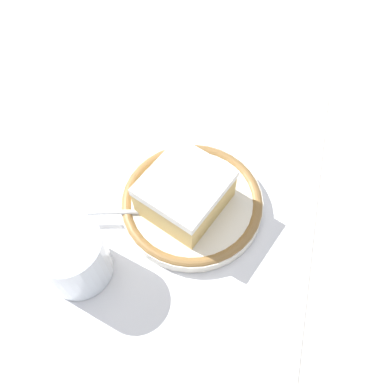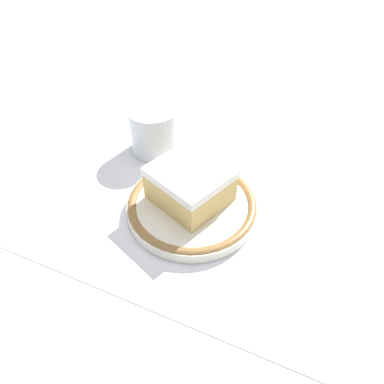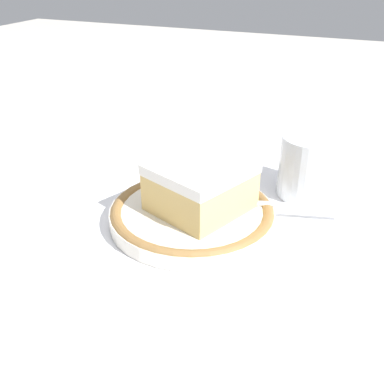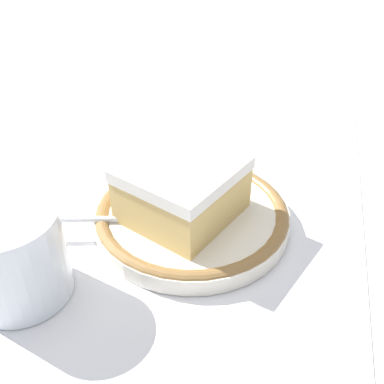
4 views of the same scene
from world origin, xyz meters
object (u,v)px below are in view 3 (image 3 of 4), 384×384
plate (192,213)px  spoon (246,201)px  cup (311,169)px  cake_slice (197,184)px

plate → spoon: spoon is taller
cup → cake_slice: bearing=-44.3°
cup → spoon: bearing=-33.2°
plate → cake_slice: size_ratio=1.49×
spoon → cup: cup is taller
plate → spoon: bearing=121.1°
plate → cake_slice: bearing=162.4°
plate → spoon: 0.06m
cake_slice → spoon: bearing=115.2°
plate → cup: cup is taller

